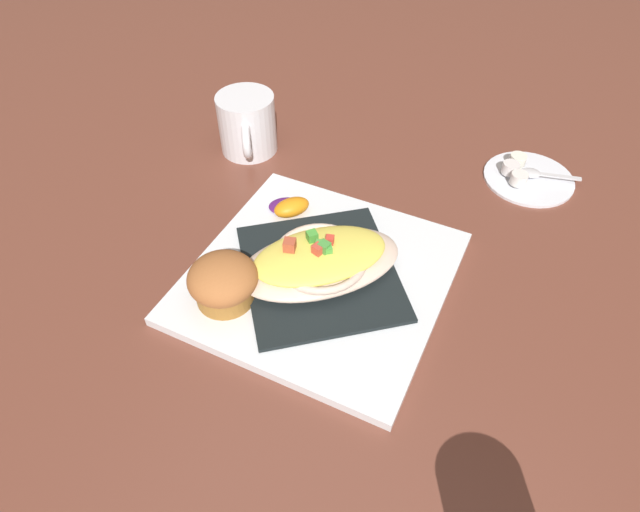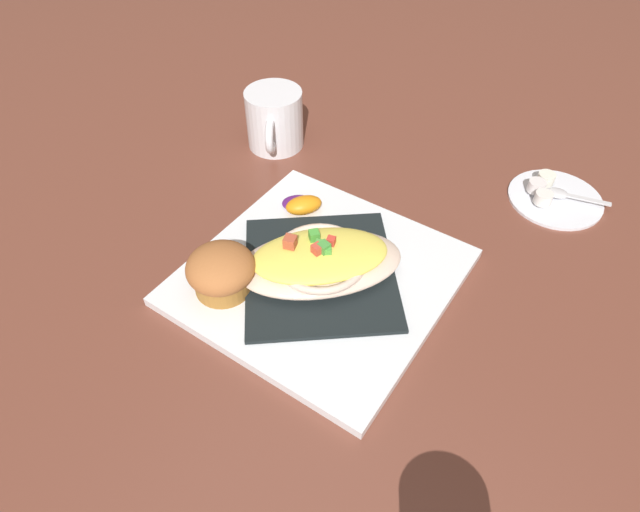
# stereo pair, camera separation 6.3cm
# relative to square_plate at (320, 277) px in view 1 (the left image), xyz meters

# --- Properties ---
(ground_plane) EXTENTS (2.60, 2.60, 0.00)m
(ground_plane) POSITION_rel_square_plate_xyz_m (0.00, 0.00, -0.01)
(ground_plane) COLOR brown
(square_plate) EXTENTS (0.31, 0.31, 0.01)m
(square_plate) POSITION_rel_square_plate_xyz_m (0.00, 0.00, 0.00)
(square_plate) COLOR white
(square_plate) RESTS_ON ground_plane
(folded_napkin) EXTENTS (0.26, 0.26, 0.01)m
(folded_napkin) POSITION_rel_square_plate_xyz_m (0.00, 0.00, 0.01)
(folded_napkin) COLOR black
(folded_napkin) RESTS_ON square_plate
(gratin_dish) EXTENTS (0.22, 0.21, 0.05)m
(gratin_dish) POSITION_rel_square_plate_xyz_m (-0.00, -0.00, 0.03)
(gratin_dish) COLOR beige
(gratin_dish) RESTS_ON folded_napkin
(muffin) EXTENTS (0.08, 0.08, 0.06)m
(muffin) POSITION_rel_square_plate_xyz_m (-0.08, -0.08, 0.03)
(muffin) COLOR #A06A2C
(muffin) RESTS_ON square_plate
(orange_garnish) EXTENTS (0.07, 0.06, 0.02)m
(orange_garnish) POSITION_rel_square_plate_xyz_m (-0.08, 0.09, 0.02)
(orange_garnish) COLOR #521B68
(orange_garnish) RESTS_ON square_plate
(coffee_mug) EXTENTS (0.09, 0.11, 0.09)m
(coffee_mug) POSITION_rel_square_plate_xyz_m (-0.21, 0.21, 0.03)
(coffee_mug) COLOR white
(coffee_mug) RESTS_ON ground_plane
(creamer_saucer) EXTENTS (0.13, 0.13, 0.01)m
(creamer_saucer) POSITION_rel_square_plate_xyz_m (0.20, 0.30, -0.00)
(creamer_saucer) COLOR white
(creamer_saucer) RESTS_ON ground_plane
(spoon) EXTENTS (0.09, 0.03, 0.01)m
(spoon) POSITION_rel_square_plate_xyz_m (0.21, 0.30, 0.01)
(spoon) COLOR silver
(spoon) RESTS_ON creamer_saucer
(creamer_cup_0) EXTENTS (0.02, 0.02, 0.02)m
(creamer_cup_0) POSITION_rel_square_plate_xyz_m (0.18, 0.32, 0.01)
(creamer_cup_0) COLOR white
(creamer_cup_0) RESTS_ON creamer_saucer
(creamer_cup_1) EXTENTS (0.02, 0.02, 0.02)m
(creamer_cup_1) POSITION_rel_square_plate_xyz_m (0.18, 0.30, 0.01)
(creamer_cup_1) COLOR silver
(creamer_cup_1) RESTS_ON creamer_saucer
(creamer_cup_2) EXTENTS (0.02, 0.02, 0.02)m
(creamer_cup_2) POSITION_rel_square_plate_xyz_m (0.19, 0.28, 0.01)
(creamer_cup_2) COLOR white
(creamer_cup_2) RESTS_ON creamer_saucer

